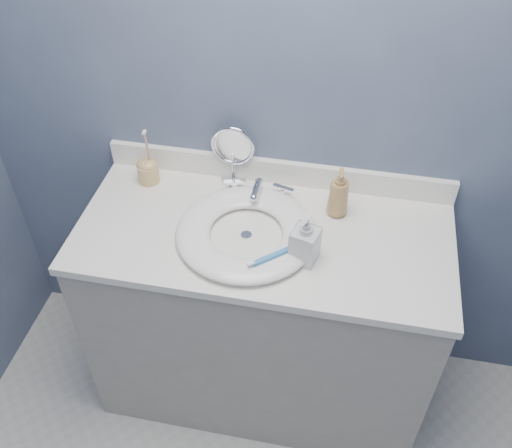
% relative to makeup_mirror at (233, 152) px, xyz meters
% --- Properties ---
extents(back_wall, '(2.20, 0.02, 2.40)m').
position_rel_makeup_mirror_xyz_m(back_wall, '(0.15, 0.04, 0.20)').
color(back_wall, '#49536E').
rests_on(back_wall, ground).
extents(vanity_cabinet, '(1.20, 0.55, 0.85)m').
position_rel_makeup_mirror_xyz_m(vanity_cabinet, '(0.15, -0.24, -0.58)').
color(vanity_cabinet, '#A5A097').
rests_on(vanity_cabinet, ground).
extents(countertop, '(1.22, 0.57, 0.03)m').
position_rel_makeup_mirror_xyz_m(countertop, '(0.15, -0.24, -0.14)').
color(countertop, white).
rests_on(countertop, vanity_cabinet).
extents(backsplash, '(1.22, 0.02, 0.09)m').
position_rel_makeup_mirror_xyz_m(backsplash, '(0.15, 0.02, -0.08)').
color(backsplash, white).
rests_on(backsplash, countertop).
extents(basin, '(0.45, 0.45, 0.04)m').
position_rel_makeup_mirror_xyz_m(basin, '(0.10, -0.27, -0.10)').
color(basin, white).
rests_on(basin, countertop).
extents(drain, '(0.04, 0.04, 0.01)m').
position_rel_makeup_mirror_xyz_m(drain, '(0.10, -0.27, -0.12)').
color(drain, silver).
rests_on(drain, countertop).
extents(faucet, '(0.25, 0.13, 0.07)m').
position_rel_makeup_mirror_xyz_m(faucet, '(0.10, -0.07, -0.10)').
color(faucet, silver).
rests_on(faucet, countertop).
extents(makeup_mirror, '(0.15, 0.09, 0.23)m').
position_rel_makeup_mirror_xyz_m(makeup_mirror, '(0.00, 0.00, 0.00)').
color(makeup_mirror, silver).
rests_on(makeup_mirror, countertop).
extents(soap_bottle_amber, '(0.07, 0.07, 0.18)m').
position_rel_makeup_mirror_xyz_m(soap_bottle_amber, '(0.38, -0.10, -0.03)').
color(soap_bottle_amber, '#A6804A').
rests_on(soap_bottle_amber, countertop).
extents(soap_bottle_clear, '(0.10, 0.10, 0.17)m').
position_rel_makeup_mirror_xyz_m(soap_bottle_clear, '(0.30, -0.33, -0.04)').
color(soap_bottle_clear, silver).
rests_on(soap_bottle_clear, countertop).
extents(toothbrush_holder, '(0.08, 0.08, 0.22)m').
position_rel_makeup_mirror_xyz_m(toothbrush_holder, '(-0.29, -0.06, -0.07)').
color(toothbrush_holder, tan).
rests_on(toothbrush_holder, countertop).
extents(toothbrush_lying, '(0.14, 0.12, 0.02)m').
position_rel_makeup_mirror_xyz_m(toothbrush_lying, '(0.21, -0.38, -0.08)').
color(toothbrush_lying, '#357CBE').
rests_on(toothbrush_lying, basin).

